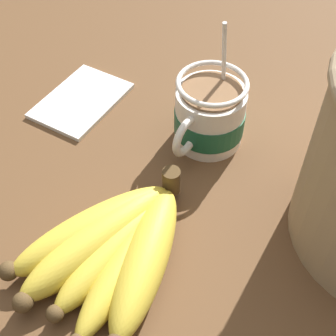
% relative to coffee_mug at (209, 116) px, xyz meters
% --- Properties ---
extents(table, '(1.13, 1.13, 0.03)m').
position_rel_coffee_mug_xyz_m(table, '(0.04, -0.01, -0.05)').
color(table, brown).
rests_on(table, ground).
extents(coffee_mug, '(0.12, 0.09, 0.16)m').
position_rel_coffee_mug_xyz_m(coffee_mug, '(0.00, 0.00, 0.00)').
color(coffee_mug, white).
rests_on(coffee_mug, table).
extents(banana_bunch, '(0.21, 0.17, 0.04)m').
position_rel_coffee_mug_xyz_m(banana_bunch, '(0.20, 0.01, -0.02)').
color(banana_bunch, '#4C381E').
rests_on(banana_bunch, table).
extents(napkin, '(0.13, 0.10, 0.01)m').
position_rel_coffee_mug_xyz_m(napkin, '(0.03, -0.18, -0.04)').
color(napkin, white).
rests_on(napkin, table).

